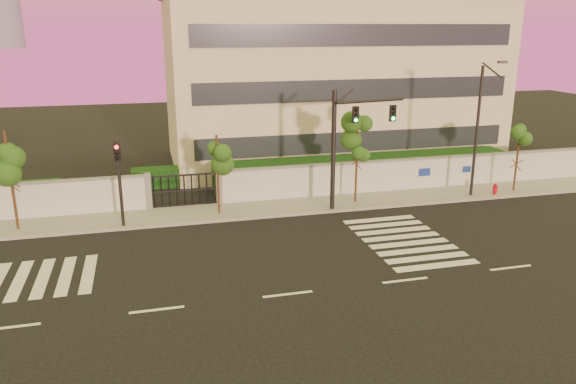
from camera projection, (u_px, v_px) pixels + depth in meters
name	position (u px, v px, depth m)	size (l,w,h in m)	color
ground	(288.00, 294.00, 21.92)	(120.00, 120.00, 0.00)	black
sidewalk	(241.00, 210.00, 31.64)	(60.00, 3.00, 0.15)	gray
perimeter_wall	(238.00, 186.00, 32.77)	(60.00, 0.36, 2.20)	silver
hedge_row	(247.00, 178.00, 35.64)	(41.00, 4.25, 1.80)	black
institutional_building	(330.00, 79.00, 42.74)	(24.40, 12.40, 12.25)	beige
road_markings	(232.00, 261.00, 25.02)	(57.00, 7.62, 0.02)	silver
street_tree_c	(9.00, 158.00, 27.55)	(1.62, 1.29, 5.21)	#382314
street_tree_d	(218.00, 157.00, 30.08)	(1.58, 1.26, 4.53)	#382314
street_tree_e	(358.00, 140.00, 31.96)	(1.58, 1.26, 5.18)	#382314
street_tree_f	(519.00, 144.00, 34.42)	(1.57, 1.25, 4.25)	#382314
traffic_signal_main	(349.00, 135.00, 30.77)	(4.29, 0.87, 6.81)	black
traffic_signal_secondary	(119.00, 173.00, 28.23)	(0.36, 0.35, 4.66)	black
streetlight_east	(479.00, 125.00, 32.93)	(0.49, 1.99, 8.27)	black
fire_hydrant	(495.00, 190.00, 34.37)	(0.33, 0.31, 0.83)	#AE0B19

